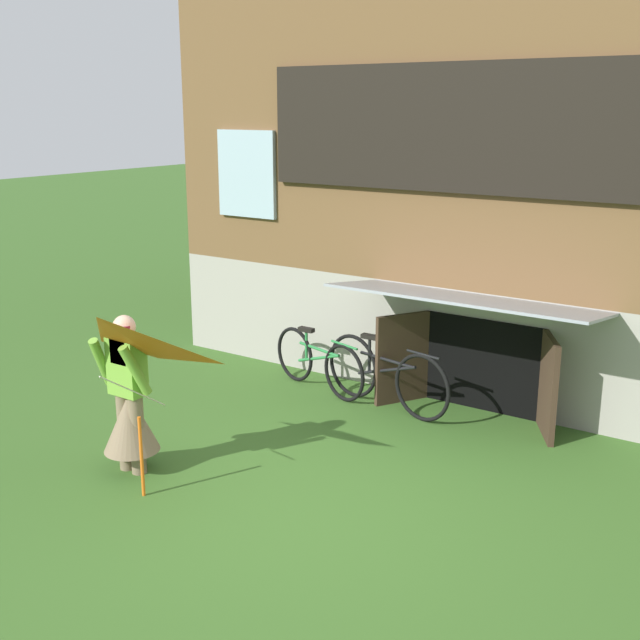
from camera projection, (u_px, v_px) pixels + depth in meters
The scene contains 6 objects.
ground_plane at pixel (305, 506), 6.85m from camera, with size 60.00×60.00×0.00m, color #386023.
log_house at pixel (548, 163), 10.71m from camera, with size 8.20×6.47×5.16m.
person at pixel (129, 408), 7.36m from camera, with size 0.60×0.52×1.52m.
kite at pixel (100, 371), 6.50m from camera, with size 1.08×1.18×1.53m.
bicycle_black at pixel (386, 375), 8.99m from camera, with size 1.77×0.42×0.82m.
bicycle_green at pixel (318, 362), 9.56m from camera, with size 1.56×0.49×0.74m.
Camera 1 is at (3.59, -5.05, 3.33)m, focal length 44.77 mm.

